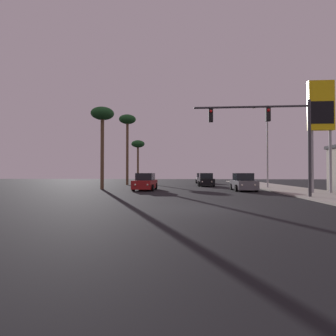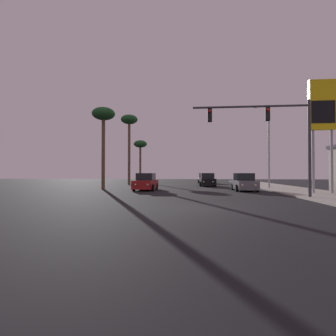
{
  "view_description": "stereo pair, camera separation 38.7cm",
  "coord_description": "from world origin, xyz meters",
  "px_view_note": "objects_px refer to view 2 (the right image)",
  "views": [
    {
      "loc": [
        -0.53,
        -12.68,
        1.7
      ],
      "look_at": [
        -2.25,
        9.98,
        2.13
      ],
      "focal_mm": 28.0,
      "sensor_mm": 36.0,
      "label": 1
    },
    {
      "loc": [
        -0.14,
        -12.65,
        1.7
      ],
      "look_at": [
        -2.25,
        9.98,
        2.13
      ],
      "focal_mm": 28.0,
      "sensor_mm": 36.0,
      "label": 2
    }
  ],
  "objects_px": {
    "traffic_light_mast": "(274,128)",
    "palm_tree_mid": "(129,124)",
    "car_grey": "(244,183)",
    "palm_tree_far": "(140,146)",
    "car_red": "(146,182)",
    "gas_station_sign": "(322,111)",
    "car_black": "(207,180)",
    "car_silver": "(204,179)",
    "street_lamp": "(268,142)",
    "palm_tree_near": "(103,118)"
  },
  "relations": [
    {
      "from": "palm_tree_far",
      "to": "car_silver",
      "type": "bearing_deg",
      "value": -12.7
    },
    {
      "from": "traffic_light_mast",
      "to": "palm_tree_mid",
      "type": "relative_size",
      "value": 0.78
    },
    {
      "from": "car_black",
      "to": "traffic_light_mast",
      "type": "xyz_separation_m",
      "value": [
        3.58,
        -15.88,
        3.99
      ]
    },
    {
      "from": "car_silver",
      "to": "street_lamp",
      "type": "relative_size",
      "value": 0.48
    },
    {
      "from": "street_lamp",
      "to": "gas_station_sign",
      "type": "height_order",
      "value": "same"
    },
    {
      "from": "car_red",
      "to": "palm_tree_mid",
      "type": "height_order",
      "value": "palm_tree_mid"
    },
    {
      "from": "car_grey",
      "to": "palm_tree_near",
      "type": "distance_m",
      "value": 15.75
    },
    {
      "from": "street_lamp",
      "to": "palm_tree_near",
      "type": "distance_m",
      "value": 17.86
    },
    {
      "from": "car_red",
      "to": "car_black",
      "type": "height_order",
      "value": "same"
    },
    {
      "from": "street_lamp",
      "to": "palm_tree_mid",
      "type": "distance_m",
      "value": 19.02
    },
    {
      "from": "gas_station_sign",
      "to": "palm_tree_far",
      "type": "distance_m",
      "value": 31.72
    },
    {
      "from": "car_silver",
      "to": "palm_tree_mid",
      "type": "bearing_deg",
      "value": 33.34
    },
    {
      "from": "car_red",
      "to": "car_black",
      "type": "distance_m",
      "value": 10.74
    },
    {
      "from": "car_grey",
      "to": "palm_tree_far",
      "type": "height_order",
      "value": "palm_tree_far"
    },
    {
      "from": "car_red",
      "to": "car_grey",
      "type": "bearing_deg",
      "value": -177.77
    },
    {
      "from": "street_lamp",
      "to": "palm_tree_near",
      "type": "height_order",
      "value": "street_lamp"
    },
    {
      "from": "palm_tree_near",
      "to": "car_black",
      "type": "bearing_deg",
      "value": 33.37
    },
    {
      "from": "palm_tree_far",
      "to": "traffic_light_mast",
      "type": "bearing_deg",
      "value": -62.39
    },
    {
      "from": "gas_station_sign",
      "to": "palm_tree_far",
      "type": "xyz_separation_m",
      "value": [
        -19.68,
        24.87,
        -0.03
      ]
    },
    {
      "from": "car_black",
      "to": "palm_tree_mid",
      "type": "xyz_separation_m",
      "value": [
        -10.92,
        2.6,
        7.96
      ]
    },
    {
      "from": "palm_tree_mid",
      "to": "palm_tree_far",
      "type": "distance_m",
      "value": 10.23
    },
    {
      "from": "car_red",
      "to": "gas_station_sign",
      "type": "xyz_separation_m",
      "value": [
        14.87,
        -3.73,
        5.86
      ]
    },
    {
      "from": "palm_tree_far",
      "to": "palm_tree_near",
      "type": "distance_m",
      "value": 20.02
    },
    {
      "from": "car_grey",
      "to": "street_lamp",
      "type": "xyz_separation_m",
      "value": [
        3.29,
        3.85,
        4.36
      ]
    },
    {
      "from": "car_red",
      "to": "gas_station_sign",
      "type": "distance_m",
      "value": 16.41
    },
    {
      "from": "gas_station_sign",
      "to": "car_red",
      "type": "bearing_deg",
      "value": 165.92
    },
    {
      "from": "car_grey",
      "to": "street_lamp",
      "type": "bearing_deg",
      "value": -132.1
    },
    {
      "from": "car_black",
      "to": "street_lamp",
      "type": "xyz_separation_m",
      "value": [
        6.27,
        -4.69,
        4.36
      ]
    },
    {
      "from": "car_red",
      "to": "car_silver",
      "type": "bearing_deg",
      "value": -107.06
    },
    {
      "from": "car_silver",
      "to": "palm_tree_far",
      "type": "relative_size",
      "value": 0.57
    },
    {
      "from": "palm_tree_near",
      "to": "car_silver",
      "type": "bearing_deg",
      "value": 57.2
    },
    {
      "from": "car_red",
      "to": "gas_station_sign",
      "type": "bearing_deg",
      "value": 168.17
    },
    {
      "from": "street_lamp",
      "to": "traffic_light_mast",
      "type": "bearing_deg",
      "value": -103.5
    },
    {
      "from": "car_silver",
      "to": "palm_tree_near",
      "type": "bearing_deg",
      "value": 56.27
    },
    {
      "from": "street_lamp",
      "to": "palm_tree_near",
      "type": "bearing_deg",
      "value": -171.22
    },
    {
      "from": "car_red",
      "to": "palm_tree_mid",
      "type": "xyz_separation_m",
      "value": [
        -4.42,
        11.15,
        7.96
      ]
    },
    {
      "from": "traffic_light_mast",
      "to": "palm_tree_mid",
      "type": "height_order",
      "value": "palm_tree_mid"
    },
    {
      "from": "car_red",
      "to": "palm_tree_far",
      "type": "height_order",
      "value": "palm_tree_far"
    },
    {
      "from": "car_grey",
      "to": "palm_tree_near",
      "type": "relative_size",
      "value": 0.5
    },
    {
      "from": "gas_station_sign",
      "to": "palm_tree_near",
      "type": "bearing_deg",
      "value": 166.03
    },
    {
      "from": "traffic_light_mast",
      "to": "street_lamp",
      "type": "bearing_deg",
      "value": 76.5
    },
    {
      "from": "car_silver",
      "to": "palm_tree_far",
      "type": "distance_m",
      "value": 12.99
    },
    {
      "from": "car_grey",
      "to": "palm_tree_far",
      "type": "distance_m",
      "value": 26.18
    },
    {
      "from": "car_grey",
      "to": "palm_tree_near",
      "type": "height_order",
      "value": "palm_tree_near"
    },
    {
      "from": "car_grey",
      "to": "traffic_light_mast",
      "type": "xyz_separation_m",
      "value": [
        0.6,
        -7.34,
        3.99
      ]
    },
    {
      "from": "car_red",
      "to": "traffic_light_mast",
      "type": "height_order",
      "value": "traffic_light_mast"
    },
    {
      "from": "car_grey",
      "to": "traffic_light_mast",
      "type": "bearing_deg",
      "value": 93.09
    },
    {
      "from": "car_black",
      "to": "car_silver",
      "type": "bearing_deg",
      "value": -92.22
    },
    {
      "from": "gas_station_sign",
      "to": "palm_tree_mid",
      "type": "height_order",
      "value": "palm_tree_mid"
    },
    {
      "from": "street_lamp",
      "to": "palm_tree_mid",
      "type": "xyz_separation_m",
      "value": [
        -17.18,
        7.3,
        3.61
      ]
    }
  ]
}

